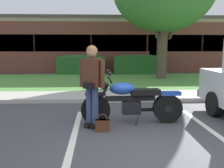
{
  "coord_description": "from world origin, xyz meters",
  "views": [
    {
      "loc": [
        -0.96,
        -3.76,
        1.65
      ],
      "look_at": [
        -0.72,
        1.59,
        0.85
      ],
      "focal_mm": 38.74,
      "sensor_mm": 36.0,
      "label": 1
    }
  ],
  "objects_px": {
    "motorcycle": "(136,102)",
    "brick_building": "(93,45)",
    "rider_person": "(92,80)",
    "handbag": "(102,124)",
    "hedge_center_left": "(139,64)",
    "hedge_left": "(81,64)"
  },
  "relations": [
    {
      "from": "rider_person",
      "to": "hedge_center_left",
      "type": "height_order",
      "value": "rider_person"
    },
    {
      "from": "motorcycle",
      "to": "rider_person",
      "type": "bearing_deg",
      "value": -165.72
    },
    {
      "from": "rider_person",
      "to": "handbag",
      "type": "distance_m",
      "value": 0.92
    },
    {
      "from": "motorcycle",
      "to": "hedge_center_left",
      "type": "height_order",
      "value": "hedge_center_left"
    },
    {
      "from": "hedge_left",
      "to": "motorcycle",
      "type": "bearing_deg",
      "value": -78.66
    },
    {
      "from": "motorcycle",
      "to": "hedge_left",
      "type": "xyz_separation_m",
      "value": [
        -2.01,
        10.01,
        0.17
      ]
    },
    {
      "from": "hedge_left",
      "to": "brick_building",
      "type": "bearing_deg",
      "value": 83.1
    },
    {
      "from": "handbag",
      "to": "brick_building",
      "type": "distance_m",
      "value": 15.64
    },
    {
      "from": "hedge_center_left",
      "to": "brick_building",
      "type": "relative_size",
      "value": 0.15
    },
    {
      "from": "handbag",
      "to": "hedge_center_left",
      "type": "bearing_deg",
      "value": 77.31
    },
    {
      "from": "motorcycle",
      "to": "hedge_left",
      "type": "height_order",
      "value": "hedge_left"
    },
    {
      "from": "hedge_center_left",
      "to": "motorcycle",
      "type": "bearing_deg",
      "value": -99.23
    },
    {
      "from": "hedge_left",
      "to": "brick_building",
      "type": "relative_size",
      "value": 0.14
    },
    {
      "from": "motorcycle",
      "to": "brick_building",
      "type": "distance_m",
      "value": 15.14
    },
    {
      "from": "motorcycle",
      "to": "handbag",
      "type": "xyz_separation_m",
      "value": [
        -0.75,
        -0.52,
        -0.34
      ]
    },
    {
      "from": "motorcycle",
      "to": "handbag",
      "type": "height_order",
      "value": "motorcycle"
    },
    {
      "from": "brick_building",
      "to": "motorcycle",
      "type": "bearing_deg",
      "value": -84.66
    },
    {
      "from": "handbag",
      "to": "hedge_center_left",
      "type": "distance_m",
      "value": 10.81
    },
    {
      "from": "rider_person",
      "to": "hedge_center_left",
      "type": "bearing_deg",
      "value": 75.87
    },
    {
      "from": "motorcycle",
      "to": "hedge_center_left",
      "type": "relative_size",
      "value": 0.7
    },
    {
      "from": "hedge_left",
      "to": "rider_person",
      "type": "bearing_deg",
      "value": -84.14
    },
    {
      "from": "rider_person",
      "to": "handbag",
      "type": "xyz_separation_m",
      "value": [
        0.21,
        -0.28,
        -0.85
      ]
    }
  ]
}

